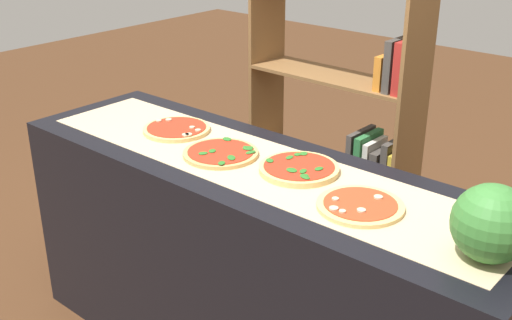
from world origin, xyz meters
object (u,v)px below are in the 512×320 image
pizza_spinach_2 (299,169)px  pizza_mushroom_3 (360,205)px  pizza_mushroom_0 (177,129)px  watermelon (492,223)px  bookshelf (351,134)px  pizza_spinach_1 (221,153)px

pizza_spinach_2 → pizza_mushroom_3: 0.34m
pizza_mushroom_0 → watermelon: 1.41m
pizza_mushroom_0 → bookshelf: 1.04m
pizza_mushroom_0 → bookshelf: size_ratio=0.19×
watermelon → bookshelf: (-1.14, 1.09, -0.34)m
pizza_mushroom_3 → bookshelf: bearing=123.6°
pizza_mushroom_0 → bookshelf: bearing=74.8°
pizza_mushroom_0 → pizza_spinach_2: pizza_spinach_2 is taller
watermelon → pizza_mushroom_0: bearing=175.3°
pizza_spinach_2 → bookshelf: size_ratio=0.20×
pizza_mushroom_0 → pizza_spinach_1: size_ratio=0.97×
pizza_mushroom_0 → pizza_mushroom_3: size_ratio=0.99×
pizza_spinach_2 → watermelon: bearing=-9.3°
pizza_spinach_1 → pizza_spinach_2: 0.33m
pizza_mushroom_3 → bookshelf: size_ratio=0.19×
pizza_spinach_2 → bookshelf: bookshelf is taller
pizza_mushroom_0 → watermelon: size_ratio=1.26×
pizza_mushroom_0 → pizza_spinach_1: pizza_mushroom_0 is taller
pizza_mushroom_3 → pizza_spinach_1: bearing=178.1°
pizza_spinach_1 → bookshelf: bookshelf is taller
pizza_spinach_1 → watermelon: size_ratio=1.30×
pizza_spinach_2 → watermelon: size_ratio=1.31×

